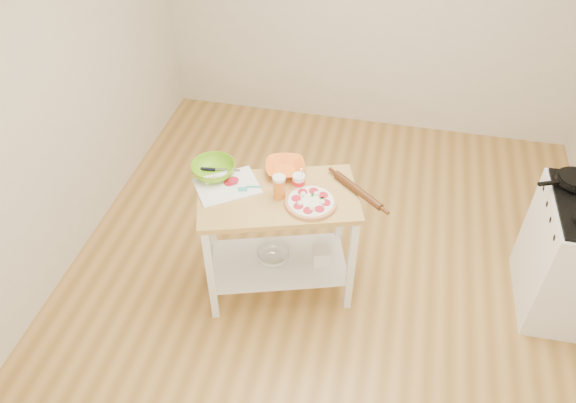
% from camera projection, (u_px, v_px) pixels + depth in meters
% --- Properties ---
extents(room_shell, '(4.04, 4.54, 2.74)m').
position_uv_depth(room_shell, '(339.00, 137.00, 3.36)').
color(room_shell, '#B68643').
rests_on(room_shell, ground).
extents(prep_island, '(1.16, 0.86, 0.90)m').
position_uv_depth(prep_island, '(278.00, 224.00, 3.82)').
color(prep_island, tan).
rests_on(prep_island, ground).
extents(skillet, '(0.37, 0.24, 0.03)m').
position_uv_depth(skillet, '(575.00, 180.00, 3.64)').
color(skillet, black).
rests_on(skillet, gas_stove).
extents(pizza, '(0.33, 0.33, 0.05)m').
position_uv_depth(pizza, '(311.00, 202.00, 3.57)').
color(pizza, tan).
rests_on(pizza, prep_island).
extents(cutting_board, '(0.50, 0.47, 0.04)m').
position_uv_depth(cutting_board, '(227.00, 186.00, 3.71)').
color(cutting_board, white).
rests_on(cutting_board, prep_island).
extents(spatula, '(0.15, 0.08, 0.01)m').
position_uv_depth(spatula, '(249.00, 188.00, 3.68)').
color(spatula, teal).
rests_on(spatula, cutting_board).
extents(knife, '(0.27, 0.06, 0.01)m').
position_uv_depth(knife, '(215.00, 169.00, 3.82)').
color(knife, silver).
rests_on(knife, cutting_board).
extents(orange_bowl, '(0.32, 0.32, 0.07)m').
position_uv_depth(orange_bowl, '(285.00, 168.00, 3.80)').
color(orange_bowl, orange).
rests_on(orange_bowl, prep_island).
extents(green_bowl, '(0.40, 0.40, 0.09)m').
position_uv_depth(green_bowl, '(214.00, 170.00, 3.77)').
color(green_bowl, '#6BAF14').
rests_on(green_bowl, prep_island).
extents(beer_pint, '(0.08, 0.08, 0.17)m').
position_uv_depth(beer_pint, '(279.00, 187.00, 3.58)').
color(beer_pint, orange).
rests_on(beer_pint, prep_island).
extents(yogurt_tub, '(0.08, 0.08, 0.18)m').
position_uv_depth(yogurt_tub, '(299.00, 181.00, 3.67)').
color(yogurt_tub, white).
rests_on(yogurt_tub, prep_island).
extents(rolling_pin, '(0.36, 0.31, 0.05)m').
position_uv_depth(rolling_pin, '(358.00, 190.00, 3.64)').
color(rolling_pin, '#4F2912').
rests_on(rolling_pin, prep_island).
extents(shelf_glass_bowl, '(0.26, 0.26, 0.07)m').
position_uv_depth(shelf_glass_bowl, '(273.00, 256.00, 4.06)').
color(shelf_glass_bowl, silver).
rests_on(shelf_glass_bowl, prep_island).
extents(shelf_bin, '(0.15, 0.15, 0.12)m').
position_uv_depth(shelf_bin, '(321.00, 255.00, 4.04)').
color(shelf_bin, white).
rests_on(shelf_bin, prep_island).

